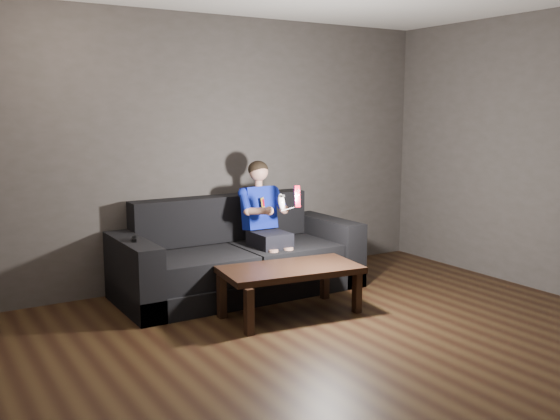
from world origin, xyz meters
TOP-DOWN VIEW (x-y plane):
  - floor at (0.00, 0.00)m, footprint 5.00×5.00m
  - back_wall at (0.00, 2.50)m, footprint 5.00×0.04m
  - sofa at (-0.07, 1.98)m, footprint 2.34×1.01m
  - child at (0.20, 1.92)m, footprint 0.47×0.58m
  - wii_remote_red at (0.29, 1.47)m, footprint 0.07×0.08m
  - nunchuk_white at (0.12, 1.47)m, footprint 0.07×0.10m
  - wii_remote_black at (-1.12, 1.89)m, footprint 0.08×0.16m
  - coffee_table at (-0.02, 1.11)m, footprint 1.25×0.74m

SIDE VIEW (x-z plane):
  - floor at x=0.00m, z-range 0.00..0.00m
  - sofa at x=-0.07m, z-range -0.16..0.75m
  - coffee_table at x=-0.02m, z-range 0.16..0.59m
  - wii_remote_black at x=-1.12m, z-range 0.64..0.67m
  - child at x=0.20m, z-range 0.18..1.34m
  - nunchuk_white at x=0.12m, z-range 0.86..1.02m
  - wii_remote_red at x=0.29m, z-range 0.88..1.08m
  - back_wall at x=0.00m, z-range 0.00..2.70m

